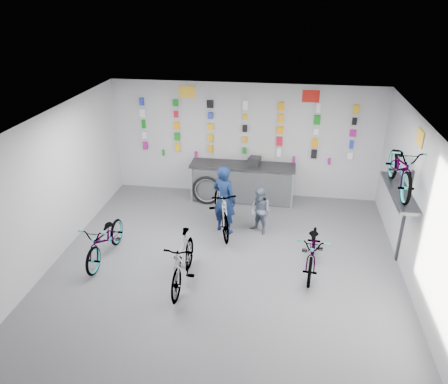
% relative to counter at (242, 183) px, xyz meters
% --- Properties ---
extents(floor, '(8.00, 8.00, 0.00)m').
position_rel_counter_xyz_m(floor, '(0.00, -3.54, -0.49)').
color(floor, '#545359').
rests_on(floor, ground).
extents(ceiling, '(8.00, 8.00, 0.00)m').
position_rel_counter_xyz_m(ceiling, '(0.00, -3.54, 2.51)').
color(ceiling, white).
rests_on(ceiling, wall_back).
extents(wall_back, '(7.00, 0.00, 7.00)m').
position_rel_counter_xyz_m(wall_back, '(0.00, 0.46, 1.01)').
color(wall_back, silver).
rests_on(wall_back, floor).
extents(wall_left, '(0.00, 8.00, 8.00)m').
position_rel_counter_xyz_m(wall_left, '(-3.50, -3.54, 1.01)').
color(wall_left, silver).
rests_on(wall_left, floor).
extents(wall_right, '(0.00, 8.00, 8.00)m').
position_rel_counter_xyz_m(wall_right, '(3.50, -3.54, 1.01)').
color(wall_right, silver).
rests_on(wall_right, floor).
extents(counter, '(2.70, 0.66, 1.00)m').
position_rel_counter_xyz_m(counter, '(0.00, 0.00, 0.00)').
color(counter, black).
rests_on(counter, floor).
extents(merch_wall, '(5.55, 0.08, 1.57)m').
position_rel_counter_xyz_m(merch_wall, '(0.06, 0.39, 1.32)').
color(merch_wall, '#A6167B').
rests_on(merch_wall, wall_back).
extents(wall_bracket, '(0.39, 1.90, 2.00)m').
position_rel_counter_xyz_m(wall_bracket, '(3.33, -2.34, 0.98)').
color(wall_bracket, '#333338').
rests_on(wall_bracket, wall_right).
extents(sign_left, '(0.42, 0.02, 0.30)m').
position_rel_counter_xyz_m(sign_left, '(-1.50, 0.44, 2.23)').
color(sign_left, yellow).
rests_on(sign_left, wall_back).
extents(sign_right, '(0.42, 0.02, 0.30)m').
position_rel_counter_xyz_m(sign_right, '(1.60, 0.44, 2.23)').
color(sign_right, red).
rests_on(sign_right, wall_back).
extents(sign_side, '(0.02, 0.40, 0.30)m').
position_rel_counter_xyz_m(sign_side, '(3.48, -2.34, 2.16)').
color(sign_side, yellow).
rests_on(sign_side, wall_right).
extents(bike_left, '(0.65, 1.73, 0.90)m').
position_rel_counter_xyz_m(bike_left, '(-2.48, -3.15, -0.04)').
color(bike_left, gray).
rests_on(bike_left, floor).
extents(bike_center, '(0.49, 1.70, 1.02)m').
position_rel_counter_xyz_m(bike_center, '(-0.70, -3.77, 0.03)').
color(bike_center, gray).
rests_on(bike_center, floor).
extents(bike_right, '(0.78, 1.79, 0.91)m').
position_rel_counter_xyz_m(bike_right, '(1.73, -2.91, -0.03)').
color(bike_right, gray).
rests_on(bike_right, floor).
extents(bike_service, '(1.07, 1.92, 1.11)m').
position_rel_counter_xyz_m(bike_service, '(-0.30, -1.65, 0.07)').
color(bike_service, gray).
rests_on(bike_service, floor).
extents(bike_wall, '(0.63, 1.80, 0.95)m').
position_rel_counter_xyz_m(bike_wall, '(3.25, -2.34, 1.57)').
color(bike_wall, gray).
rests_on(bike_wall, wall_bracket).
extents(clerk, '(0.70, 0.62, 1.62)m').
position_rel_counter_xyz_m(clerk, '(-0.22, -1.70, 0.32)').
color(clerk, '#0E1E43').
rests_on(clerk, floor).
extents(customer, '(0.67, 0.65, 1.10)m').
position_rel_counter_xyz_m(customer, '(0.58, -1.64, 0.06)').
color(customer, slate).
rests_on(customer, floor).
extents(spare_wheel, '(0.77, 0.16, 0.77)m').
position_rel_counter_xyz_m(spare_wheel, '(-0.88, -0.37, -0.11)').
color(spare_wheel, black).
rests_on(spare_wheel, floor).
extents(register, '(0.34, 0.35, 0.22)m').
position_rel_counter_xyz_m(register, '(0.30, 0.01, 0.62)').
color(register, black).
rests_on(register, counter).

